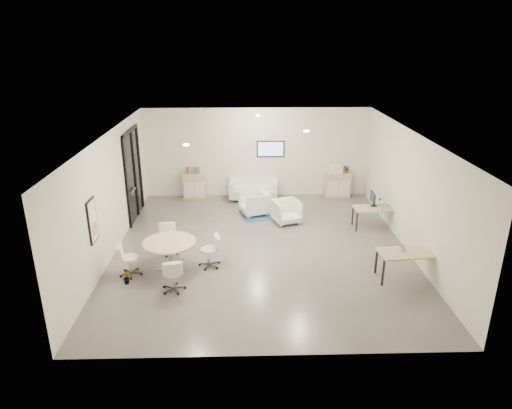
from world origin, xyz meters
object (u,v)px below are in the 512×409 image
(loveseat, at_px, (254,190))
(desk_front, at_px, (407,255))
(armchair_right, at_px, (287,211))
(armchair_left, at_px, (254,202))
(desk_rear, at_px, (375,210))
(sideboard_right, at_px, (337,185))
(sideboard_left, at_px, (195,186))
(round_table, at_px, (169,245))

(loveseat, height_order, desk_front, loveseat)
(loveseat, height_order, armchair_right, armchair_right)
(armchair_left, height_order, desk_rear, armchair_left)
(desk_rear, height_order, desk_front, desk_front)
(armchair_left, bearing_deg, sideboard_right, 99.72)
(sideboard_left, distance_m, desk_front, 8.26)
(desk_rear, bearing_deg, armchair_left, 157.56)
(armchair_left, xyz_separation_m, desk_rear, (3.63, -1.25, 0.17))
(loveseat, relative_size, desk_rear, 1.34)
(loveseat, relative_size, armchair_left, 2.04)
(armchair_right, distance_m, round_table, 4.41)
(sideboard_right, relative_size, round_table, 0.70)
(armchair_left, xyz_separation_m, desk_front, (3.56, -4.36, 0.22))
(desk_rear, distance_m, round_table, 6.34)
(armchair_left, relative_size, desk_rear, 0.65)
(desk_rear, bearing_deg, desk_front, -94.75)
(desk_rear, height_order, round_table, round_table)
(desk_rear, distance_m, desk_front, 3.11)
(sideboard_left, height_order, desk_front, sideboard_left)
(loveseat, bearing_deg, sideboard_right, 6.98)
(armchair_left, height_order, armchair_right, armchair_left)
(desk_rear, bearing_deg, sideboard_right, 97.62)
(sideboard_right, height_order, desk_front, sideboard_right)
(round_table, bearing_deg, loveseat, 67.24)
(armchair_left, bearing_deg, round_table, -48.54)
(armchair_left, xyz_separation_m, armchair_right, (1.00, -0.75, -0.03))
(armchair_right, bearing_deg, loveseat, 96.14)
(round_table, bearing_deg, armchair_left, 59.97)
(sideboard_right, distance_m, armchair_right, 3.16)
(desk_rear, xyz_separation_m, round_table, (-5.82, -2.53, 0.12))
(desk_rear, bearing_deg, armchair_right, 165.78)
(sideboard_right, xyz_separation_m, loveseat, (-3.05, -0.18, -0.11))
(desk_front, height_order, round_table, round_table)
(armchair_left, relative_size, desk_front, 0.60)
(loveseat, xyz_separation_m, armchair_left, (-0.02, -1.47, 0.08))
(armchair_right, bearing_deg, sideboard_right, 31.40)
(sideboard_left, height_order, desk_rear, sideboard_left)
(armchair_left, height_order, desk_front, armchair_left)
(sideboard_left, relative_size, armchair_left, 1.08)
(sideboard_left, height_order, round_table, sideboard_left)
(sideboard_left, relative_size, sideboard_right, 1.01)
(sideboard_left, relative_size, desk_front, 0.65)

